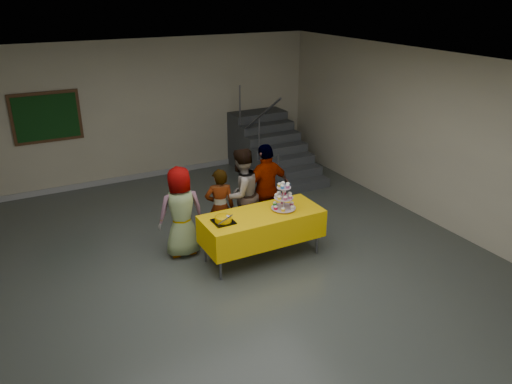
% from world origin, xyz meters
% --- Properties ---
extents(room_shell, '(10.00, 10.04, 3.02)m').
position_xyz_m(room_shell, '(0.00, 0.02, 2.13)').
color(room_shell, '#4C514C').
rests_on(room_shell, ground).
extents(bake_table, '(1.88, 0.78, 0.77)m').
position_xyz_m(bake_table, '(0.63, 0.65, 0.56)').
color(bake_table, '#595960').
rests_on(bake_table, ground).
extents(cupcake_stand, '(0.38, 0.38, 0.44)m').
position_xyz_m(cupcake_stand, '(1.00, 0.62, 0.96)').
color(cupcake_stand, silver).
rests_on(cupcake_stand, bake_table).
extents(bear_cake, '(0.32, 0.36, 0.12)m').
position_xyz_m(bear_cake, '(-0.02, 0.64, 0.83)').
color(bear_cake, black).
rests_on(bear_cake, bake_table).
extents(schoolchild_a, '(0.74, 0.51, 1.47)m').
position_xyz_m(schoolchild_a, '(-0.42, 1.34, 0.73)').
color(schoolchild_a, slate).
rests_on(schoolchild_a, ground).
extents(schoolchild_b, '(0.55, 0.43, 1.33)m').
position_xyz_m(schoolchild_b, '(0.24, 1.36, 0.66)').
color(schoolchild_b, slate).
rests_on(schoolchild_b, ground).
extents(schoolchild_c, '(0.90, 0.78, 1.57)m').
position_xyz_m(schoolchild_c, '(0.67, 1.44, 0.79)').
color(schoolchild_c, slate).
rests_on(schoolchild_c, ground).
extents(schoolchild_d, '(0.97, 0.49, 1.60)m').
position_xyz_m(schoolchild_d, '(1.12, 1.39, 0.80)').
color(schoolchild_d, slate).
rests_on(schoolchild_d, ground).
extents(staircase, '(1.30, 2.40, 2.04)m').
position_xyz_m(staircase, '(2.70, 4.13, 0.49)').
color(staircase, '#424447').
rests_on(staircase, ground).
extents(noticeboard, '(1.30, 0.05, 1.00)m').
position_xyz_m(noticeboard, '(-1.84, 4.96, 1.60)').
color(noticeboard, '#472B16').
rests_on(noticeboard, ground).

